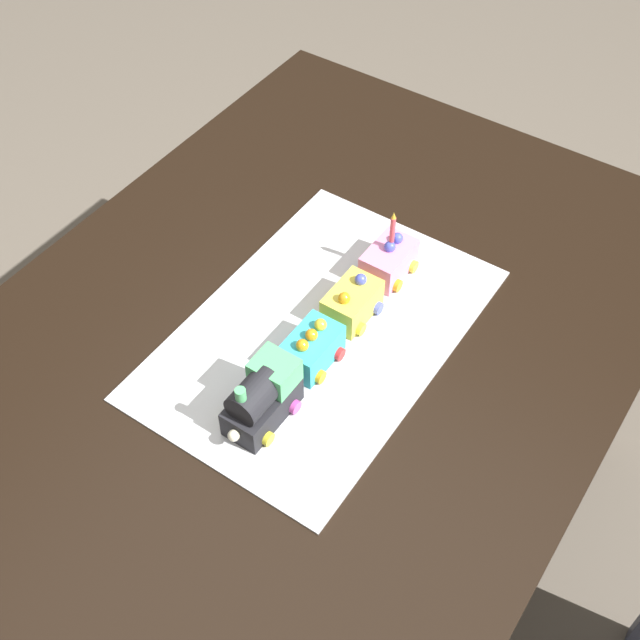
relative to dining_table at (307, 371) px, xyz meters
The scene contains 8 objects.
ground_plane 0.63m from the dining_table, ahead, with size 8.00×8.00×0.00m, color #6B6054.
dining_table is the anchor object (origin of this frame).
cake_board 0.11m from the dining_table, 65.43° to the right, with size 0.60×0.40×0.00m, color silver.
cake_locomotive 0.24m from the dining_table, 166.05° to the right, with size 0.14×0.08×0.12m.
cake_car_caboose_turquoise 0.15m from the dining_table, 136.43° to the right, with size 0.10×0.08×0.07m.
cake_car_tanker_lemon 0.16m from the dining_table, 30.90° to the right, with size 0.10×0.08×0.07m.
cake_car_hopper_bubblegum 0.24m from the dining_table, 12.79° to the right, with size 0.10×0.08×0.07m.
birthday_candle 0.29m from the dining_table, 12.57° to the right, with size 0.01×0.01×0.06m.
Camera 1 is at (-0.72, -0.51, 1.79)m, focal length 46.52 mm.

